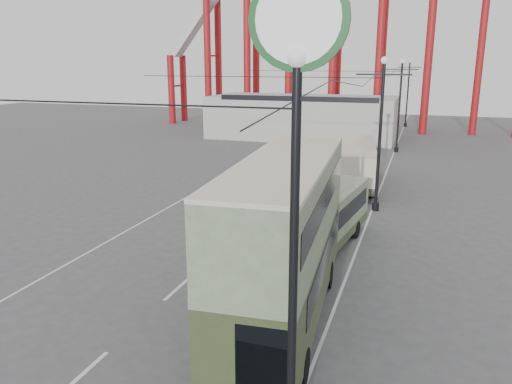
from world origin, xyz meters
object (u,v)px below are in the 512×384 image
(lamp_post_near, at_px, (296,121))
(pedestrian, at_px, (234,258))
(double_decker_bus, at_px, (285,233))
(single_decker_green, at_px, (318,222))
(single_decker_cream, at_px, (357,163))

(lamp_post_near, distance_m, pedestrian, 11.99)
(double_decker_bus, distance_m, pedestrian, 4.57)
(lamp_post_near, xyz_separation_m, double_decker_bus, (-1.80, 5.97, -4.56))
(pedestrian, bearing_deg, single_decker_green, -154.84)
(lamp_post_near, distance_m, single_decker_green, 14.19)
(single_decker_green, relative_size, pedestrian, 5.43)
(double_decker_bus, height_order, pedestrian, double_decker_bus)
(lamp_post_near, bearing_deg, single_decker_cream, 94.28)
(double_decker_bus, xyz_separation_m, single_decker_green, (-0.14, 6.63, -1.68))
(single_decker_cream, bearing_deg, lamp_post_near, -93.10)
(single_decker_cream, bearing_deg, single_decker_green, -97.04)
(double_decker_bus, bearing_deg, single_decker_green, 87.10)
(lamp_post_near, relative_size, single_decker_cream, 1.04)
(single_decker_green, xyz_separation_m, pedestrian, (-2.78, -4.00, -0.67))
(lamp_post_near, distance_m, single_decker_cream, 27.81)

